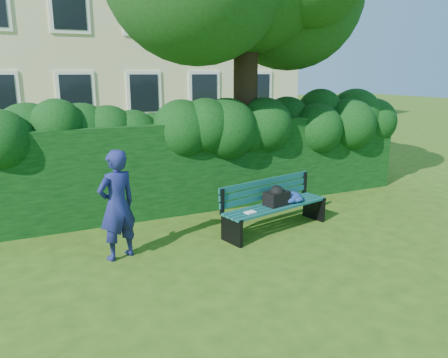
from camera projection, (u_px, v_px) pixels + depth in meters
name	position (u px, v px, depth m)	size (l,w,h in m)	color
ground	(239.00, 242.00, 7.26)	(80.00, 80.00, 0.00)	#304C14
hedge	(191.00, 165.00, 8.97)	(10.00, 1.00, 1.80)	black
park_bench	(278.00, 202.00, 7.77)	(2.19, 1.00, 0.89)	#0D443D
man_reading	(117.00, 205.00, 6.46)	(0.61, 0.40, 1.67)	navy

